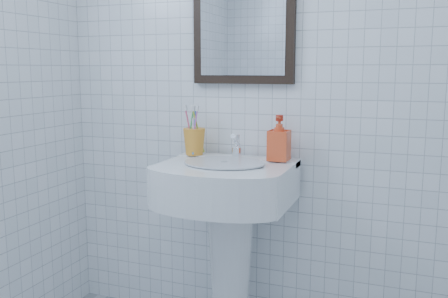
% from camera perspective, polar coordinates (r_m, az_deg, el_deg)
% --- Properties ---
extents(wall_back, '(2.20, 0.02, 2.50)m').
position_cam_1_polar(wall_back, '(2.39, 5.58, 7.65)').
color(wall_back, white).
rests_on(wall_back, ground).
extents(washbasin, '(0.59, 0.43, 0.90)m').
position_cam_1_polar(washbasin, '(2.34, 0.53, -8.38)').
color(washbasin, white).
rests_on(washbasin, ground).
extents(faucet, '(0.05, 0.10, 0.12)m').
position_cam_1_polar(faucet, '(2.36, 1.45, 0.14)').
color(faucet, white).
rests_on(faucet, washbasin).
extents(toothbrush_cup, '(0.14, 0.14, 0.13)m').
position_cam_1_polar(toothbrush_cup, '(2.44, -3.42, 0.85)').
color(toothbrush_cup, orange).
rests_on(toothbrush_cup, washbasin).
extents(soap_dispenser, '(0.09, 0.10, 0.21)m').
position_cam_1_polar(soap_dispenser, '(2.29, 6.32, 1.24)').
color(soap_dispenser, red).
rests_on(soap_dispenser, washbasin).
extents(wall_mirror, '(0.50, 0.04, 0.62)m').
position_cam_1_polar(wall_mirror, '(2.43, 2.21, 14.79)').
color(wall_mirror, black).
rests_on(wall_mirror, wall_back).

